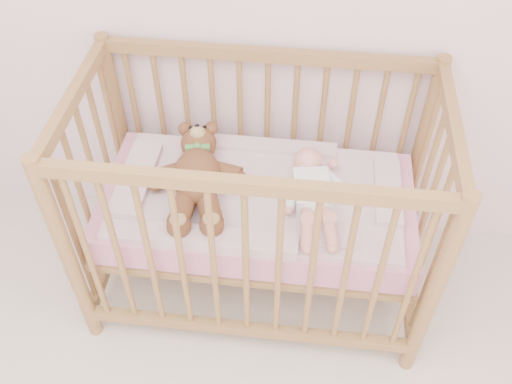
# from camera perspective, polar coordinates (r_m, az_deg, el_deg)

# --- Properties ---
(crib) EXTENTS (1.36, 0.76, 1.00)m
(crib) POSITION_cam_1_polar(r_m,az_deg,el_deg) (2.26, 0.15, -1.20)
(crib) COLOR #9D7642
(crib) RESTS_ON floor
(mattress) EXTENTS (1.22, 0.62, 0.13)m
(mattress) POSITION_cam_1_polar(r_m,az_deg,el_deg) (2.27, 0.15, -1.46)
(mattress) COLOR pink
(mattress) RESTS_ON crib
(blanket) EXTENTS (1.10, 0.58, 0.06)m
(blanket) POSITION_cam_1_polar(r_m,az_deg,el_deg) (2.21, 0.15, -0.15)
(blanket) COLOR #CF8E9C
(blanket) RESTS_ON mattress
(baby) EXTENTS (0.33, 0.55, 0.12)m
(baby) POSITION_cam_1_polar(r_m,az_deg,el_deg) (2.14, 5.68, 0.37)
(baby) COLOR white
(baby) RESTS_ON blanket
(teddy_bear) EXTENTS (0.49, 0.63, 0.16)m
(teddy_bear) POSITION_cam_1_polar(r_m,az_deg,el_deg) (2.17, -5.93, 1.54)
(teddy_bear) COLOR brown
(teddy_bear) RESTS_ON blanket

